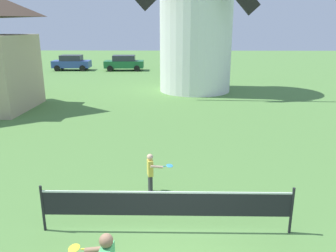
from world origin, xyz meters
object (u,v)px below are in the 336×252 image
Objects in this scene: player_far at (151,171)px; parked_car_blue at (72,62)px; tennis_net at (166,204)px; parked_car_green at (124,63)px.

parked_car_blue is (-10.04, 26.90, 0.16)m from player_far.
player_far is 0.30× the size of parked_car_blue.
tennis_net is 4.90× the size of player_far.
tennis_net is at bearing -76.17° from player_far.
parked_car_green reaches higher than player_far.
parked_car_green is at bearing 99.91° from tennis_net.
parked_car_green is at bearing -1.11° from parked_car_blue.
parked_car_green is at bearing 99.64° from player_far.
parked_car_blue is at bearing 110.47° from player_far.
parked_car_blue and parked_car_green have the same top height.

